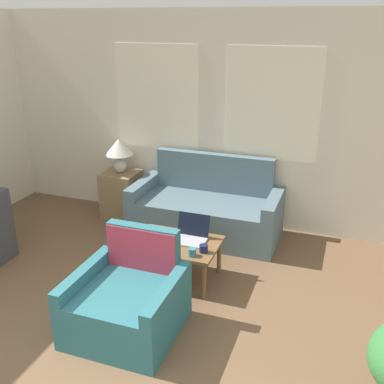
{
  "coord_description": "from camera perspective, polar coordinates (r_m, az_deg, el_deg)",
  "views": [
    {
      "loc": [
        1.52,
        -1.44,
        2.49
      ],
      "look_at": [
        0.01,
        2.77,
        0.75
      ],
      "focal_mm": 42.0,
      "sensor_mm": 36.0,
      "label": 1
    }
  ],
  "objects": [
    {
      "name": "table_lamp",
      "position": [
        5.83,
        -9.24,
        5.31
      ],
      "size": [
        0.36,
        0.36,
        0.45
      ],
      "color": "beige",
      "rests_on": "side_table"
    },
    {
      "name": "cup_yellow",
      "position": [
        4.36,
        -4.52,
        -6.74
      ],
      "size": [
        0.09,
        0.09,
        0.08
      ],
      "color": "white",
      "rests_on": "coffee_table"
    },
    {
      "name": "couch",
      "position": [
        5.49,
        1.9,
        -2.42
      ],
      "size": [
        1.77,
        0.82,
        0.93
      ],
      "color": "slate",
      "rests_on": "ground_plane"
    },
    {
      "name": "cup_navy",
      "position": [
        4.23,
        0.02,
        -7.63
      ],
      "size": [
        0.08,
        0.08,
        0.08
      ],
      "color": "teal",
      "rests_on": "coffee_table"
    },
    {
      "name": "cup_white",
      "position": [
        4.29,
        1.48,
        -7.19
      ],
      "size": [
        0.08,
        0.08,
        0.07
      ],
      "color": "#191E4C",
      "rests_on": "coffee_table"
    },
    {
      "name": "wall_back",
      "position": [
        5.56,
        3.45,
        8.95
      ],
      "size": [
        6.8,
        0.06,
        2.6
      ],
      "color": "silver",
      "rests_on": "ground_plane"
    },
    {
      "name": "laptop",
      "position": [
        4.51,
        -0.16,
        -5.46
      ],
      "size": [
        0.33,
        0.29,
        0.24
      ],
      "color": "#B7B7BC",
      "rests_on": "coffee_table"
    },
    {
      "name": "coffee_table",
      "position": [
        4.51,
        -2.03,
        -6.9
      ],
      "size": [
        0.86,
        0.6,
        0.41
      ],
      "color": "brown",
      "rests_on": "ground_plane"
    },
    {
      "name": "armchair",
      "position": [
        3.93,
        -8.0,
        -13.64
      ],
      "size": [
        0.86,
        0.84,
        0.82
      ],
      "color": "#2D6B75",
      "rests_on": "ground_plane"
    },
    {
      "name": "snack_bowl",
      "position": [
        4.59,
        -4.32,
        -5.26
      ],
      "size": [
        0.2,
        0.2,
        0.07
      ],
      "color": "teal",
      "rests_on": "coffee_table"
    },
    {
      "name": "side_table",
      "position": [
        6.02,
        -8.9,
        -0.28
      ],
      "size": [
        0.44,
        0.44,
        0.61
      ],
      "color": "#937551",
      "rests_on": "ground_plane"
    }
  ]
}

